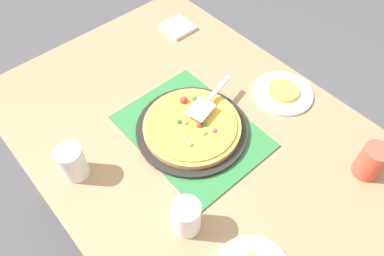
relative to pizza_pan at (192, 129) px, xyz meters
The scene contains 12 objects.
ground_plane 0.76m from the pizza_pan, ahead, with size 8.00×8.00×0.00m, color #4C4C51.
dining_table 0.12m from the pizza_pan, ahead, with size 1.40×1.00×0.75m.
placemat 0.01m from the pizza_pan, ahead, with size 0.48×0.36×0.01m, color #2D753D.
pizza_pan is the anchor object (origin of this frame).
pizza 0.02m from the pizza_pan, 126.91° to the left, with size 0.33×0.33×0.05m.
plate_far_right 0.38m from the pizza_pan, 75.91° to the left, with size 0.22×0.22×0.01m, color white.
served_slice_right 0.38m from the pizza_pan, 75.91° to the left, with size 0.11×0.11×0.02m, color #EAB747.
cup_near 0.40m from the pizza_pan, 107.38° to the right, with size 0.08×0.08×0.12m, color white.
cup_far 0.34m from the pizza_pan, 44.06° to the right, with size 0.08×0.08×0.12m, color white.
cup_corner 0.57m from the pizza_pan, 32.40° to the left, with size 0.08×0.08×0.12m, color #E04C38.
pizza_server 0.11m from the pizza_pan, 104.50° to the left, with size 0.10×0.23×0.01m.
napkin_stack 0.56m from the pizza_pan, 144.85° to the left, with size 0.12×0.12×0.02m, color white.
Camera 1 is at (0.56, -0.49, 1.75)m, focal length 34.05 mm.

